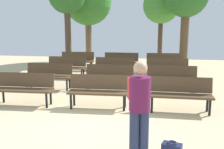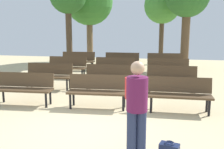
{
  "view_description": "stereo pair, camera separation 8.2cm",
  "coord_description": "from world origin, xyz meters",
  "px_view_note": "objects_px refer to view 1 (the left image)",
  "views": [
    {
      "loc": [
        1.45,
        -5.07,
        2.22
      ],
      "look_at": [
        0.0,
        3.46,
        0.55
      ],
      "focal_mm": 42.36,
      "sensor_mm": 36.0,
      "label": 1
    },
    {
      "loc": [
        1.53,
        -5.06,
        2.22
      ],
      "look_at": [
        0.0,
        3.46,
        0.55
      ],
      "focal_mm": 42.36,
      "sensor_mm": 36.0,
      "label": 2
    }
  ],
  "objects_px": {
    "bench_r0_c0": "(25,87)",
    "bench_r3_c0": "(77,60)",
    "bench_r2_c0": "(67,66)",
    "visitor_with_backpack": "(139,105)",
    "bench_r3_c2": "(164,61)",
    "bench_r0_c1": "(99,89)",
    "tree_0": "(161,6)",
    "bench_r0_c2": "(180,92)",
    "bench_r1_c2": "(172,77)",
    "tree_2": "(88,2)",
    "bench_r3_c1": "(121,61)",
    "bench_r2_c1": "(115,67)",
    "bench_r1_c1": "(109,76)",
    "bench_r2_c2": "(168,68)",
    "bench_r1_c0": "(49,74)"
  },
  "relations": [
    {
      "from": "bench_r3_c0",
      "to": "bench_r3_c2",
      "type": "bearing_deg",
      "value": -1.29
    },
    {
      "from": "tree_2",
      "to": "bench_r3_c1",
      "type": "bearing_deg",
      "value": -52.99
    },
    {
      "from": "bench_r0_c0",
      "to": "bench_r1_c0",
      "type": "height_order",
      "value": "same"
    },
    {
      "from": "bench_r1_c1",
      "to": "bench_r1_c2",
      "type": "height_order",
      "value": "same"
    },
    {
      "from": "bench_r1_c0",
      "to": "visitor_with_backpack",
      "type": "bearing_deg",
      "value": -54.94
    },
    {
      "from": "bench_r0_c2",
      "to": "bench_r1_c1",
      "type": "xyz_separation_m",
      "value": [
        -2.16,
        1.78,
        0.0
      ]
    },
    {
      "from": "bench_r2_c1",
      "to": "visitor_with_backpack",
      "type": "distance_m",
      "value": 6.47
    },
    {
      "from": "bench_r3_c2",
      "to": "bench_r2_c1",
      "type": "bearing_deg",
      "value": -139.62
    },
    {
      "from": "bench_r3_c1",
      "to": "bench_r1_c1",
      "type": "bearing_deg",
      "value": -88.97
    },
    {
      "from": "bench_r0_c0",
      "to": "bench_r3_c0",
      "type": "height_order",
      "value": "same"
    },
    {
      "from": "bench_r3_c2",
      "to": "bench_r3_c0",
      "type": "bearing_deg",
      "value": 178.23
    },
    {
      "from": "bench_r2_c1",
      "to": "bench_r0_c2",
      "type": "bearing_deg",
      "value": -61.51
    },
    {
      "from": "tree_0",
      "to": "tree_2",
      "type": "bearing_deg",
      "value": 176.1
    },
    {
      "from": "bench_r3_c1",
      "to": "visitor_with_backpack",
      "type": "bearing_deg",
      "value": -80.87
    },
    {
      "from": "bench_r1_c2",
      "to": "tree_0",
      "type": "distance_m",
      "value": 7.04
    },
    {
      "from": "bench_r1_c1",
      "to": "bench_r3_c1",
      "type": "xyz_separation_m",
      "value": [
        -0.1,
        3.73,
        0.0
      ]
    },
    {
      "from": "bench_r0_c2",
      "to": "bench_r1_c2",
      "type": "height_order",
      "value": "same"
    },
    {
      "from": "visitor_with_backpack",
      "to": "tree_0",
      "type": "bearing_deg",
      "value": -108.77
    },
    {
      "from": "bench_r0_c1",
      "to": "bench_r1_c0",
      "type": "bearing_deg",
      "value": 137.88
    },
    {
      "from": "bench_r0_c1",
      "to": "bench_r1_c0",
      "type": "xyz_separation_m",
      "value": [
        -2.14,
        1.75,
        0.0
      ]
    },
    {
      "from": "bench_r1_c1",
      "to": "bench_r3_c2",
      "type": "bearing_deg",
      "value": 62.74
    },
    {
      "from": "bench_r2_c0",
      "to": "bench_r3_c0",
      "type": "xyz_separation_m",
      "value": [
        -0.11,
        1.88,
        0.0
      ]
    },
    {
      "from": "bench_r0_c1",
      "to": "bench_r0_c2",
      "type": "bearing_deg",
      "value": -2.12
    },
    {
      "from": "bench_r2_c1",
      "to": "bench_r1_c2",
      "type": "bearing_deg",
      "value": -43.02
    },
    {
      "from": "bench_r0_c0",
      "to": "bench_r3_c2",
      "type": "height_order",
      "value": "same"
    },
    {
      "from": "bench_r1_c0",
      "to": "bench_r3_c2",
      "type": "relative_size",
      "value": 1.0
    },
    {
      "from": "tree_2",
      "to": "visitor_with_backpack",
      "type": "bearing_deg",
      "value": -71.54
    },
    {
      "from": "bench_r2_c2",
      "to": "visitor_with_backpack",
      "type": "relative_size",
      "value": 0.98
    },
    {
      "from": "bench_r1_c0",
      "to": "tree_0",
      "type": "xyz_separation_m",
      "value": [
        3.8,
        6.67,
        2.65
      ]
    },
    {
      "from": "bench_r2_c0",
      "to": "visitor_with_backpack",
      "type": "bearing_deg",
      "value": -62.61
    },
    {
      "from": "bench_r2_c1",
      "to": "bench_r3_c1",
      "type": "height_order",
      "value": "same"
    },
    {
      "from": "bench_r2_c1",
      "to": "bench_r3_c2",
      "type": "height_order",
      "value": "same"
    },
    {
      "from": "bench_r2_c2",
      "to": "bench_r3_c2",
      "type": "xyz_separation_m",
      "value": [
        -0.1,
        1.85,
        0.0
      ]
    },
    {
      "from": "bench_r0_c0",
      "to": "bench_r0_c2",
      "type": "xyz_separation_m",
      "value": [
        4.19,
        0.11,
        0.0
      ]
    },
    {
      "from": "bench_r0_c2",
      "to": "bench_r1_c2",
      "type": "xyz_separation_m",
      "value": [
        -0.11,
        1.88,
        0.0
      ]
    },
    {
      "from": "tree_0",
      "to": "bench_r3_c2",
      "type": "bearing_deg",
      "value": -86.23
    },
    {
      "from": "tree_2",
      "to": "visitor_with_backpack",
      "type": "height_order",
      "value": "tree_2"
    },
    {
      "from": "bench_r0_c1",
      "to": "bench_r2_c0",
      "type": "bearing_deg",
      "value": 117.81
    },
    {
      "from": "bench_r0_c1",
      "to": "tree_0",
      "type": "height_order",
      "value": "tree_0"
    },
    {
      "from": "bench_r0_c2",
      "to": "bench_r1_c2",
      "type": "distance_m",
      "value": 1.88
    },
    {
      "from": "bench_r0_c0",
      "to": "bench_r2_c1",
      "type": "distance_m",
      "value": 4.25
    },
    {
      "from": "bench_r1_c1",
      "to": "bench_r3_c0",
      "type": "height_order",
      "value": "same"
    },
    {
      "from": "bench_r0_c1",
      "to": "bench_r2_c0",
      "type": "distance_m",
      "value": 4.24
    },
    {
      "from": "bench_r3_c2",
      "to": "visitor_with_backpack",
      "type": "relative_size",
      "value": 0.99
    },
    {
      "from": "bench_r0_c2",
      "to": "bench_r2_c0",
      "type": "xyz_separation_m",
      "value": [
        -4.28,
        3.61,
        0.0
      ]
    },
    {
      "from": "bench_r0_c0",
      "to": "visitor_with_backpack",
      "type": "xyz_separation_m",
      "value": [
        3.32,
        -2.51,
        0.43
      ]
    },
    {
      "from": "bench_r3_c0",
      "to": "bench_r3_c1",
      "type": "height_order",
      "value": "same"
    },
    {
      "from": "tree_0",
      "to": "tree_2",
      "type": "height_order",
      "value": "tree_2"
    },
    {
      "from": "bench_r1_c2",
      "to": "bench_r2_c1",
      "type": "xyz_separation_m",
      "value": [
        -2.17,
        1.8,
        0.0
      ]
    },
    {
      "from": "bench_r1_c0",
      "to": "bench_r0_c0",
      "type": "bearing_deg",
      "value": -90.8
    }
  ]
}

